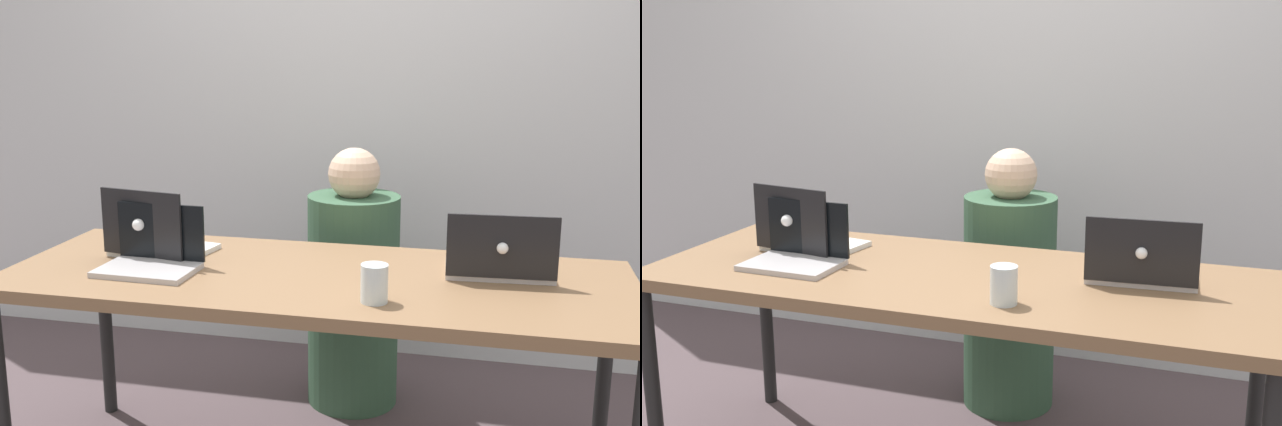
% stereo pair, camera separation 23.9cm
% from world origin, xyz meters
% --- Properties ---
extents(back_wall, '(5.12, 0.10, 2.46)m').
position_xyz_m(back_wall, '(0.00, 1.23, 1.23)').
color(back_wall, silver).
rests_on(back_wall, ground).
extents(desk, '(1.97, 0.76, 0.75)m').
position_xyz_m(desk, '(0.00, 0.00, 0.69)').
color(desk, brown).
rests_on(desk, ground).
extents(person_at_center, '(0.43, 0.43, 1.06)m').
position_xyz_m(person_at_center, '(0.00, 0.66, 0.47)').
color(person_at_center, '#375A40').
rests_on(person_at_center, ground).
extents(laptop_back_right, '(0.34, 0.26, 0.21)m').
position_xyz_m(laptop_back_right, '(0.57, 0.10, 0.79)').
color(laptop_back_right, silver).
rests_on(laptop_back_right, desk).
extents(laptop_front_left, '(0.31, 0.24, 0.20)m').
position_xyz_m(laptop_front_left, '(-0.52, -0.08, 0.79)').
color(laptop_front_left, '#B6B1B3').
rests_on(laptop_front_left, desk).
extents(laptop_back_left, '(0.35, 0.31, 0.24)m').
position_xyz_m(laptop_back_left, '(-0.58, 0.08, 0.80)').
color(laptop_back_left, silver).
rests_on(laptop_back_left, desk).
extents(water_glass_right, '(0.08, 0.08, 0.11)m').
position_xyz_m(water_glass_right, '(0.23, -0.22, 0.79)').
color(water_glass_right, silver).
rests_on(water_glass_right, desk).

